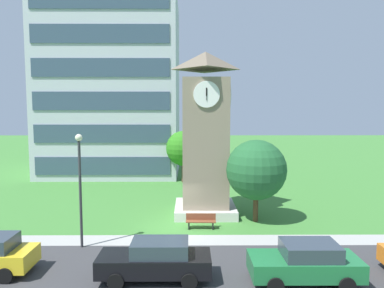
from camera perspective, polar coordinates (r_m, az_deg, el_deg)
name	(u,v)px	position (r m, az deg, el deg)	size (l,w,h in m)	color
ground_plane	(178,228)	(22.36, -2.29, -13.18)	(160.00, 160.00, 0.00)	#3D7A33
street_asphalt	(173,277)	(16.45, -3.08, -20.27)	(120.00, 7.20, 0.01)	#38383A
kerb_strip	(176,240)	(20.50, -2.48, -14.94)	(120.00, 1.60, 0.01)	#9E9E99
office_building	(113,88)	(41.74, -12.42, 8.69)	(14.53, 10.95, 19.20)	#B7BCC6
clock_tower	(205,142)	(24.49, 2.12, 0.26)	(4.10, 4.10, 10.98)	gray
park_bench	(201,221)	(22.21, 1.41, -12.05)	(1.81, 0.54, 0.88)	brown
street_lamp	(80,178)	(19.40, -17.30, -5.13)	(0.36, 0.36, 5.91)	#333338
tree_by_building	(184,148)	(35.37, -1.35, -0.71)	(3.44, 3.44, 5.09)	#513823
tree_streetside	(256,170)	(23.24, 10.12, -4.05)	(3.82, 3.82, 5.26)	#513823
parked_car_black	(156,260)	(15.95, -5.72, -17.75)	(4.72, 1.91, 1.69)	black
parked_car_green	(305,262)	(16.34, 17.50, -17.40)	(4.49, 2.06, 1.69)	#1E6B38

